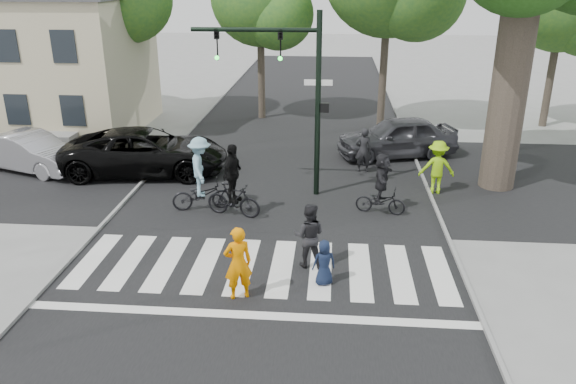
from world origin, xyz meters
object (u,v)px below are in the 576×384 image
at_px(pedestrian_child, 324,263).
at_px(car_grey, 397,137).
at_px(pedestrian_woman, 238,263).
at_px(car_silver, 31,152).
at_px(cyclist_mid, 233,187).
at_px(cyclist_right, 381,187).
at_px(traffic_signal, 292,79).
at_px(cyclist_left, 201,179).
at_px(car_suv, 146,152).
at_px(pedestrian_adult, 309,236).

relative_size(pedestrian_child, car_grey, 0.24).
xyz_separation_m(pedestrian_woman, car_silver, (-9.31, 8.25, -0.16)).
relative_size(cyclist_mid, cyclist_right, 1.17).
distance_m(pedestrian_woman, pedestrian_child, 2.12).
relative_size(traffic_signal, cyclist_right, 3.06).
bearing_deg(car_silver, car_grey, -58.91).
height_order(traffic_signal, car_silver, traffic_signal).
bearing_deg(traffic_signal, cyclist_right, -26.84).
xyz_separation_m(pedestrian_child, car_silver, (-11.25, 7.48, 0.16)).
height_order(pedestrian_woman, pedestrian_child, pedestrian_woman).
distance_m(cyclist_left, cyclist_mid, 1.16).
bearing_deg(car_silver, traffic_signal, -79.62).
height_order(car_suv, car_silver, car_suv).
bearing_deg(car_grey, pedestrian_adult, -33.57).
bearing_deg(cyclist_right, car_suv, 159.76).
distance_m(pedestrian_adult, car_grey, 10.01).
relative_size(traffic_signal, car_grey, 1.24).
bearing_deg(car_grey, car_suv, -88.90).
xyz_separation_m(cyclist_left, cyclist_right, (5.61, 0.15, -0.15)).
relative_size(cyclist_left, cyclist_right, 1.21).
distance_m(pedestrian_woman, car_suv, 9.65).
distance_m(traffic_signal, pedestrian_child, 6.89).
xyz_separation_m(traffic_signal, cyclist_right, (2.90, -1.47, -3.02)).
xyz_separation_m(traffic_signal, pedestrian_adult, (0.83, -5.03, -3.05)).
relative_size(traffic_signal, cyclist_left, 2.53).
relative_size(car_suv, car_silver, 1.35).
bearing_deg(traffic_signal, car_suv, 163.45).
height_order(pedestrian_woman, car_grey, pedestrian_woman).
height_order(pedestrian_child, cyclist_mid, cyclist_mid).
distance_m(pedestrian_child, car_silver, 13.51).
relative_size(cyclist_left, car_grey, 0.49).
height_order(car_suv, car_grey, car_suv).
xyz_separation_m(car_suv, car_silver, (-4.44, -0.08, -0.10)).
distance_m(pedestrian_woman, cyclist_right, 6.34).
distance_m(cyclist_left, car_silver, 7.97).
bearing_deg(pedestrian_child, car_silver, -49.54).
xyz_separation_m(cyclist_left, car_silver, (-7.29, 3.19, -0.30)).
relative_size(pedestrian_woman, car_suv, 0.30).
bearing_deg(pedestrian_woman, car_grey, -135.51).
height_order(pedestrian_woman, car_silver, pedestrian_woman).
bearing_deg(traffic_signal, pedestrian_woman, -96.04).
bearing_deg(pedestrian_adult, cyclist_mid, -46.35).
height_order(cyclist_mid, car_silver, cyclist_mid).
distance_m(traffic_signal, car_grey, 6.72).
relative_size(pedestrian_adult, car_silver, 0.38).
distance_m(pedestrian_child, pedestrian_adult, 1.01).
bearing_deg(car_suv, cyclist_right, -116.06).
relative_size(traffic_signal, pedestrian_woman, 3.36).
bearing_deg(cyclist_mid, cyclist_right, 7.22).
xyz_separation_m(pedestrian_adult, cyclist_right, (2.07, 3.57, 0.02)).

